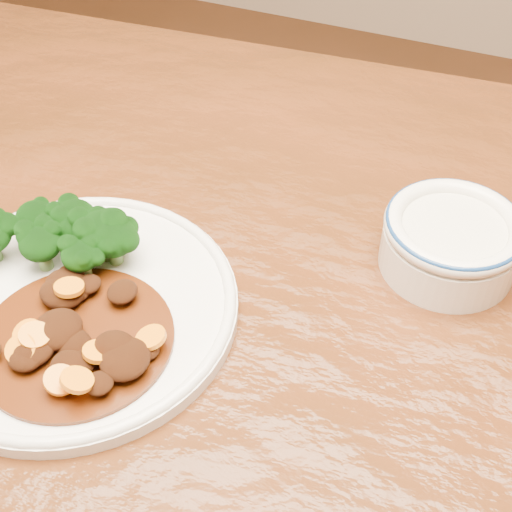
% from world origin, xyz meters
% --- Properties ---
extents(dining_table, '(1.56, 1.01, 0.75)m').
position_xyz_m(dining_table, '(0.00, 0.00, 0.67)').
color(dining_table, '#53240E').
rests_on(dining_table, ground).
extents(dinner_plate, '(0.29, 0.29, 0.02)m').
position_xyz_m(dinner_plate, '(-0.14, -0.09, 0.76)').
color(dinner_plate, silver).
rests_on(dinner_plate, dining_table).
extents(broccoli_florets, '(0.15, 0.09, 0.05)m').
position_xyz_m(broccoli_florets, '(-0.17, -0.04, 0.79)').
color(broccoli_florets, '#5F8846').
rests_on(broccoli_florets, dinner_plate).
extents(mince_stew, '(0.17, 0.17, 0.03)m').
position_xyz_m(mince_stew, '(-0.11, -0.12, 0.77)').
color(mince_stew, '#441F07').
rests_on(mince_stew, dinner_plate).
extents(dip_bowl, '(0.13, 0.13, 0.06)m').
position_xyz_m(dip_bowl, '(0.16, 0.10, 0.78)').
color(dip_bowl, silver).
rests_on(dip_bowl, dining_table).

